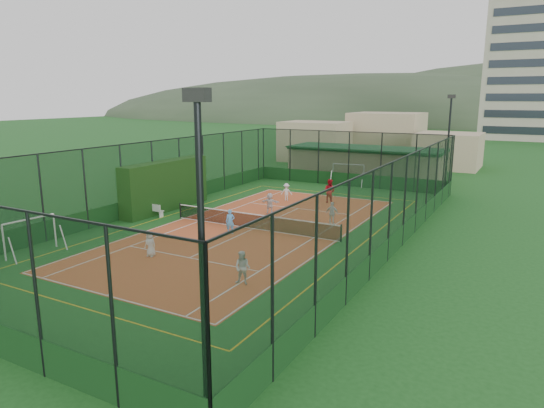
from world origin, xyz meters
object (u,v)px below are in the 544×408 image
(futsal_goal_far, at_px, (348,175))
(child_near_right, at_px, (243,268))
(child_near_left, at_px, (150,244))
(futsal_goal_near, at_px, (30,236))
(clubhouse, at_px, (366,163))
(floodlight_ne, at_px, (448,146))
(white_bench, at_px, (153,210))
(child_far_right, at_px, (332,213))
(child_near_mid, at_px, (230,222))
(child_far_back, at_px, (270,203))
(apartment_tower, at_px, (530,59))
(child_far_left, at_px, (286,192))
(floodlight_se, at_px, (203,272))
(coach, at_px, (329,191))

(futsal_goal_far, relative_size, child_near_right, 1.99)
(child_near_left, bearing_deg, futsal_goal_near, -161.46)
(clubhouse, relative_size, futsal_goal_far, 5.07)
(floodlight_ne, bearing_deg, white_bench, -133.86)
(child_near_right, height_order, child_far_right, child_near_right)
(floodlight_ne, bearing_deg, child_near_right, -99.90)
(child_near_mid, height_order, child_far_back, child_far_back)
(futsal_goal_far, height_order, child_near_right, futsal_goal_far)
(child_near_right, bearing_deg, child_near_mid, 119.37)
(white_bench, bearing_deg, child_far_back, 35.45)
(white_bench, bearing_deg, child_near_right, -31.46)
(futsal_goal_far, relative_size, child_far_back, 2.05)
(child_near_mid, bearing_deg, floodlight_ne, 34.74)
(floodlight_ne, bearing_deg, child_far_back, -127.99)
(child_near_right, bearing_deg, clubhouse, 90.16)
(futsal_goal_far, height_order, child_near_left, futsal_goal_far)
(apartment_tower, height_order, child_far_left, apartment_tower)
(futsal_goal_far, bearing_deg, white_bench, -121.33)
(child_far_left, relative_size, child_far_right, 0.92)
(floodlight_se, xyz_separation_m, child_near_left, (-10.52, 9.46, -3.47))
(white_bench, height_order, child_near_mid, child_near_mid)
(floodlight_se, distance_m, apartment_tower, 99.26)
(futsal_goal_far, bearing_deg, child_near_right, -88.51)
(white_bench, xyz_separation_m, child_near_left, (5.88, -6.68, 0.20))
(floodlight_ne, xyz_separation_m, child_near_mid, (-9.29, -18.16, -3.38))
(child_near_left, height_order, child_near_mid, child_near_mid)
(clubhouse, relative_size, child_far_back, 10.37)
(child_near_right, bearing_deg, child_far_back, 105.93)
(floodlight_ne, relative_size, child_far_right, 5.52)
(clubhouse, xyz_separation_m, apartment_tower, (12.00, 60.00, 13.43))
(child_far_right, relative_size, coach, 0.80)
(futsal_goal_near, relative_size, futsal_goal_far, 0.96)
(white_bench, height_order, futsal_goal_far, futsal_goal_far)
(child_far_back, bearing_deg, floodlight_se, 101.99)
(white_bench, relative_size, child_near_mid, 1.12)
(floodlight_se, bearing_deg, child_far_right, 103.23)
(futsal_goal_near, height_order, child_far_right, futsal_goal_near)
(child_near_left, bearing_deg, futsal_goal_far, 80.20)
(apartment_tower, relative_size, child_far_right, 20.06)
(futsal_goal_near, height_order, child_near_mid, futsal_goal_near)
(clubhouse, xyz_separation_m, child_near_mid, (-0.69, -23.56, -0.83))
(futsal_goal_near, distance_m, child_near_mid, 10.83)
(futsal_goal_far, bearing_deg, floodlight_se, -83.99)
(clubhouse, bearing_deg, child_far_left, -98.70)
(floodlight_se, height_order, coach, floodlight_se)
(white_bench, distance_m, child_near_right, 14.30)
(child_near_left, height_order, coach, coach)
(futsal_goal_near, bearing_deg, child_far_left, -12.41)
(child_near_mid, relative_size, coach, 0.78)
(child_far_back, bearing_deg, clubhouse, -106.75)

